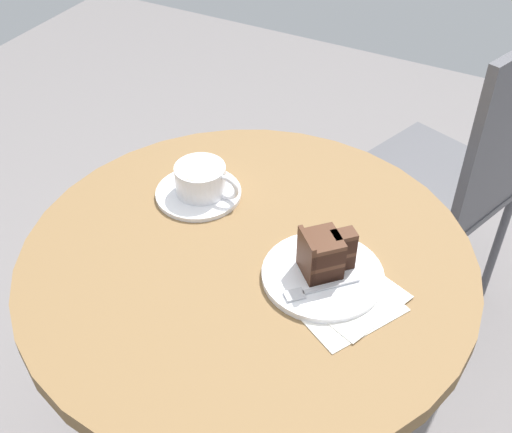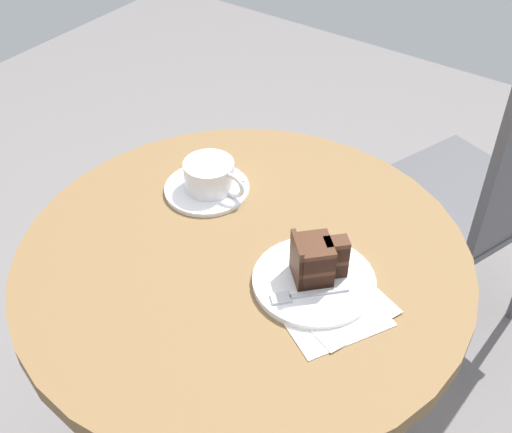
# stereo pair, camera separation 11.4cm
# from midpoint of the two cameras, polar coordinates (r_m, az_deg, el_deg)

# --- Properties ---
(cafe_table) EXTENTS (0.80, 0.80, 0.69)m
(cafe_table) POSITION_cam_midpoint_polar(r_m,az_deg,el_deg) (1.21, 1.64, -7.16)
(cafe_table) COLOR brown
(cafe_table) RESTS_ON ground
(saucer) EXTENTS (0.17, 0.17, 0.01)m
(saucer) POSITION_cam_midpoint_polar(r_m,az_deg,el_deg) (1.26, -1.81, 2.38)
(saucer) COLOR white
(saucer) RESTS_ON cafe_table
(coffee_cup) EXTENTS (0.13, 0.10, 0.06)m
(coffee_cup) POSITION_cam_midpoint_polar(r_m,az_deg,el_deg) (1.24, -1.48, 3.62)
(coffee_cup) COLOR white
(coffee_cup) RESTS_ON saucer
(teaspoon) EXTENTS (0.10, 0.03, 0.00)m
(teaspoon) POSITION_cam_midpoint_polar(r_m,az_deg,el_deg) (1.28, 0.09, 3.64)
(teaspoon) COLOR #B7B7BC
(teaspoon) RESTS_ON saucer
(cake_plate) EXTENTS (0.21, 0.21, 0.01)m
(cake_plate) POSITION_cam_midpoint_polar(r_m,az_deg,el_deg) (1.08, 8.20, -5.84)
(cake_plate) COLOR white
(cake_plate) RESTS_ON cafe_table
(cake_slice) EXTENTS (0.09, 0.10, 0.08)m
(cake_slice) POSITION_cam_midpoint_polar(r_m,az_deg,el_deg) (1.06, 8.41, -3.93)
(cake_slice) COLOR black
(cake_slice) RESTS_ON cake_plate
(fork) EXTENTS (0.10, 0.10, 0.00)m
(fork) POSITION_cam_midpoint_polar(r_m,az_deg,el_deg) (1.04, 7.13, -7.12)
(fork) COLOR #B7B7BC
(fork) RESTS_ON cake_plate
(napkin) EXTENTS (0.22, 0.22, 0.00)m
(napkin) POSITION_cam_midpoint_polar(r_m,az_deg,el_deg) (1.06, 9.92, -7.91)
(napkin) COLOR silver
(napkin) RESTS_ON cafe_table
(cafe_chair) EXTENTS (0.49, 0.49, 0.89)m
(cafe_chair) POSITION_cam_midpoint_polar(r_m,az_deg,el_deg) (1.67, 22.46, 2.66)
(cafe_chair) COLOR #4C4C51
(cafe_chair) RESTS_ON ground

